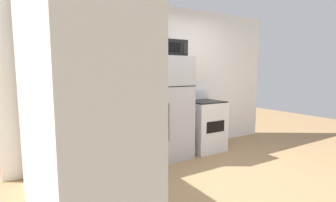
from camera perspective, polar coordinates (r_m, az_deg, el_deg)
The scene contains 9 objects.
ground_plane at distance 3.49m, azimuth 13.75°, elevation -18.21°, with size 12.00×12.00×0.00m, color #9E7A51.
wall_back_white at distance 4.52m, azimuth -1.29°, elevation 4.75°, with size 5.00×0.10×2.60m, color white.
wall_left_brick at distance 2.21m, azimuth -29.51°, elevation 1.64°, with size 0.10×4.00×2.60m, color silver.
desk at distance 3.85m, azimuth -13.58°, elevation -7.48°, with size 1.19×0.55×0.75m.
desk_lamp at distance 3.77m, azimuth -18.22°, elevation -0.75°, with size 0.14×0.12×0.35m.
coffee_mug at distance 3.91m, azimuth -6.81°, elevation -3.05°, with size 0.08×0.08×0.10m, color white.
refrigerator at distance 4.21m, azimuth 0.37°, elevation -1.55°, with size 0.63×0.62×1.70m.
microwave at distance 4.16m, azimuth 0.54°, elevation 11.89°, with size 0.46×0.35×0.26m.
oven_range at distance 4.72m, azimuth 8.26°, elevation -5.45°, with size 0.63×0.61×1.10m.
Camera 1 is at (-2.27, -2.20, 1.47)m, focal length 26.82 mm.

